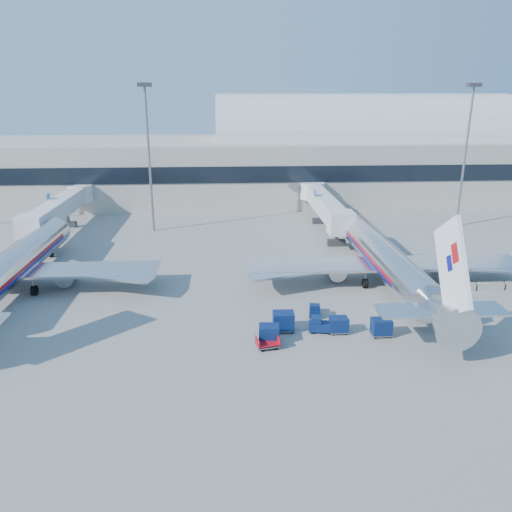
{
  "coord_description": "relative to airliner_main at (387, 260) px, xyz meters",
  "views": [
    {
      "loc": [
        -8.09,
        -48.54,
        21.17
      ],
      "look_at": [
        -4.9,
        6.0,
        3.24
      ],
      "focal_mm": 35.0,
      "sensor_mm": 36.0,
      "label": 1
    }
  ],
  "objects": [
    {
      "name": "cart_solo_near",
      "position": [
        -4.28,
        -12.67,
        -2.06
      ],
      "size": [
        1.86,
        1.42,
        1.62
      ],
      "rotation": [
        0.0,
        0.0,
        0.01
      ],
      "color": "#091B49",
      "rests_on": "ground"
    },
    {
      "name": "cart_open_red",
      "position": [
        -14.79,
        -14.39,
        -2.55
      ],
      "size": [
        2.2,
        1.75,
        0.52
      ],
      "rotation": [
        0.0,
        0.0,
        0.2
      ],
      "color": "slate",
      "rests_on": "ground"
    },
    {
      "name": "tug_right",
      "position": [
        4.58,
        -9.93,
        -2.24
      ],
      "size": [
        2.29,
        2.56,
        1.51
      ],
      "rotation": [
        0.0,
        0.0,
        -0.95
      ],
      "color": "#091B49",
      "rests_on": "ground"
    },
    {
      "name": "ground",
      "position": [
        -10.0,
        -4.51,
        -2.93
      ],
      "size": [
        260.0,
        260.0,
        0.0
      ],
      "primitive_type": "plane",
      "color": "gray",
      "rests_on": "ground"
    },
    {
      "name": "barrier_mid",
      "position": [
        11.3,
        -2.51,
        -2.48
      ],
      "size": [
        3.0,
        0.55,
        0.9
      ],
      "primitive_type": "cube",
      "color": "#9E9E96",
      "rests_on": "ground"
    },
    {
      "name": "jetbridge_mid",
      "position": [
        -44.4,
        26.3,
        1.0
      ],
      "size": [
        4.4,
        27.5,
        6.25
      ],
      "color": "silver",
      "rests_on": "ground"
    },
    {
      "name": "tug_left",
      "position": [
        -9.63,
        -8.1,
        -2.3
      ],
      "size": [
        1.37,
        2.24,
        1.37
      ],
      "rotation": [
        0.0,
        0.0,
        1.41
      ],
      "color": "#091B49",
      "rests_on": "ground"
    },
    {
      "name": "tug_lead",
      "position": [
        -9.68,
        -11.58,
        -2.24
      ],
      "size": [
        2.48,
        1.53,
        1.51
      ],
      "rotation": [
        0.0,
        0.0,
        -0.17
      ],
      "color": "#091B49",
      "rests_on": "ground"
    },
    {
      "name": "airliner_main",
      "position": [
        0.0,
        0.0,
        0.0
      ],
      "size": [
        32.0,
        37.26,
        12.07
      ],
      "color": "silver",
      "rests_on": "ground"
    },
    {
      "name": "mast_west",
      "position": [
        -30.0,
        25.49,
        11.87
      ],
      "size": [
        2.0,
        1.2,
        22.6
      ],
      "color": "slate",
      "rests_on": "ground"
    },
    {
      "name": "mast_east",
      "position": [
        20.0,
        25.49,
        11.87
      ],
      "size": [
        2.0,
        1.2,
        22.6
      ],
      "color": "slate",
      "rests_on": "ground"
    },
    {
      "name": "jetbridge_near",
      "position": [
        -2.4,
        26.3,
        1.0
      ],
      "size": [
        4.4,
        27.5,
        6.25
      ],
      "color": "silver",
      "rests_on": "ground"
    },
    {
      "name": "cart_solo_far",
      "position": [
        4.56,
        -10.53,
        -2.01
      ],
      "size": [
        2.26,
        1.93,
        1.72
      ],
      "rotation": [
        0.0,
        0.0,
        -0.25
      ],
      "color": "#091B49",
      "rests_on": "ground"
    },
    {
      "name": "cart_train_b",
      "position": [
        -13.08,
        -11.14,
        -1.95
      ],
      "size": [
        2.11,
        1.63,
        1.83
      ],
      "rotation": [
        0.0,
        0.0,
        -0.02
      ],
      "color": "#091B49",
      "rests_on": "ground"
    },
    {
      "name": "cart_train_a",
      "position": [
        -8.02,
        -11.86,
        -2.12
      ],
      "size": [
        1.75,
        1.35,
        1.51
      ],
      "rotation": [
        0.0,
        0.0,
        0.02
      ],
      "color": "#091B49",
      "rests_on": "ground"
    },
    {
      "name": "airliner_mid",
      "position": [
        -42.0,
        0.0,
        0.0
      ],
      "size": [
        32.0,
        37.26,
        12.07
      ],
      "color": "silver",
      "rests_on": "ground"
    },
    {
      "name": "terminal",
      "position": [
        -23.6,
        51.46,
        4.6
      ],
      "size": [
        170.0,
        28.15,
        21.0
      ],
      "color": "#B2AA9E",
      "rests_on": "ground"
    },
    {
      "name": "cart_train_c",
      "position": [
        -14.61,
        -13.4,
        -2.05
      ],
      "size": [
        1.99,
        1.58,
        1.65
      ],
      "rotation": [
        0.0,
        0.0,
        -0.09
      ],
      "color": "#091B49",
      "rests_on": "ground"
    },
    {
      "name": "barrier_near",
      "position": [
        8.0,
        -2.51,
        -2.48
      ],
      "size": [
        3.0,
        0.55,
        0.9
      ],
      "primitive_type": "cube",
      "color": "#9E9E96",
      "rests_on": "ground"
    }
  ]
}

